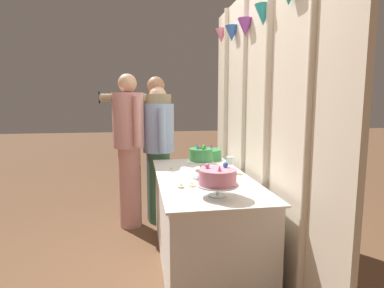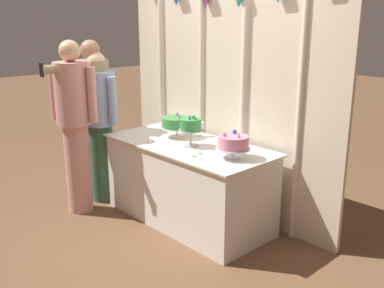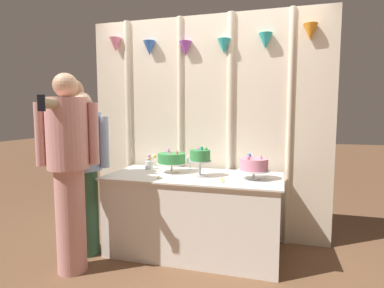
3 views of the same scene
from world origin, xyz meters
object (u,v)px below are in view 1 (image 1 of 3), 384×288
object	(u,v)px
tealight_near_left	(192,185)
tealight_near_right	(181,187)
cake_display_leftmost	(206,155)
cake_display_rightmost	(218,178)
guest_girl_blue_dress	(156,143)
guest_man_dark_suit	(159,150)
wine_glass	(230,161)
flower_vase	(210,157)
cake_display_center	(201,156)
tealight_far_left	(171,170)
guest_man_pink_jacket	(129,145)
cake_table	(203,219)

from	to	relation	value
tealight_near_left	tealight_near_right	world-z (taller)	same
cake_display_leftmost	cake_display_rightmost	world-z (taller)	cake_display_leftmost
cake_display_leftmost	guest_girl_blue_dress	distance (m)	0.94
tealight_near_right	guest_man_dark_suit	xyz separation A→B (m)	(-1.35, -0.09, 0.07)
wine_glass	flower_vase	world-z (taller)	flower_vase
cake_display_leftmost	wine_glass	size ratio (longest dim) A/B	2.16
wine_glass	guest_man_dark_suit	xyz separation A→B (m)	(-0.91, -0.60, -0.03)
cake_display_leftmost	guest_girl_blue_dress	size ratio (longest dim) A/B	0.18
flower_vase	wine_glass	bearing A→B (deg)	11.94
cake_display_leftmost	cake_display_rightmost	bearing A→B (deg)	-6.85
cake_display_center	tealight_far_left	bearing A→B (deg)	-147.06
flower_vase	guest_man_pink_jacket	size ratio (longest dim) A/B	0.10
tealight_near_left	guest_man_pink_jacket	size ratio (longest dim) A/B	0.03
cake_display_rightmost	wine_glass	world-z (taller)	cake_display_rightmost
cake_display_center	cake_display_rightmost	bearing A→B (deg)	2.02
guest_man_pink_jacket	cake_display_center	bearing A→B (deg)	31.71
guest_man_pink_jacket	tealight_far_left	bearing A→B (deg)	31.08
cake_display_rightmost	flower_vase	world-z (taller)	cake_display_rightmost
tealight_near_right	guest_girl_blue_dress	bearing A→B (deg)	-175.63
tealight_near_right	cake_display_leftmost	bearing A→B (deg)	151.36
cake_table	guest_man_pink_jacket	world-z (taller)	guest_man_pink_jacket
wine_glass	tealight_near_right	size ratio (longest dim) A/B	2.90
cake_display_rightmost	wine_glass	size ratio (longest dim) A/B	2.03
tealight_near_right	guest_man_dark_suit	distance (m)	1.35
cake_table	tealight_near_right	size ratio (longest dim) A/B	33.84
cake_table	tealight_far_left	bearing A→B (deg)	-136.56
wine_glass	flower_vase	bearing A→B (deg)	-168.06
cake_table	wine_glass	distance (m)	0.58
guest_man_pink_jacket	tealight_near_right	bearing A→B (deg)	18.51
flower_vase	guest_man_pink_jacket	xyz separation A→B (m)	(-0.38, -0.84, 0.10)
cake_table	cake_display_leftmost	size ratio (longest dim) A/B	5.41
tealight_near_right	guest_man_dark_suit	world-z (taller)	guest_man_dark_suit
tealight_far_left	flower_vase	bearing A→B (deg)	122.90
tealight_near_left	cake_display_leftmost	bearing A→B (deg)	157.62
guest_man_dark_suit	guest_girl_blue_dress	bearing A→B (deg)	-162.78
cake_display_center	flower_vase	size ratio (longest dim) A/B	1.78
flower_vase	guest_man_dark_suit	xyz separation A→B (m)	(-0.48, -0.50, 0.01)
guest_girl_blue_dress	guest_man_pink_jacket	bearing A→B (deg)	-61.97
tealight_far_left	tealight_near_left	distance (m)	0.58
tealight_far_left	guest_man_pink_jacket	distance (m)	0.79
flower_vase	tealight_far_left	size ratio (longest dim) A/B	4.22
cake_table	cake_display_rightmost	xyz separation A→B (m)	(0.58, -0.02, 0.52)
cake_display_center	flower_vase	distance (m)	0.67
guest_man_dark_suit	guest_girl_blue_dress	world-z (taller)	guest_girl_blue_dress
tealight_near_right	cake_display_rightmost	bearing A→B (deg)	40.60
tealight_far_left	guest_girl_blue_dress	distance (m)	0.85
tealight_near_right	cake_display_center	bearing A→B (deg)	141.47
cake_display_center	guest_girl_blue_dress	bearing A→B (deg)	-165.21
wine_glass	cake_table	bearing A→B (deg)	-66.84
cake_display_rightmost	wine_glass	bearing A→B (deg)	157.31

